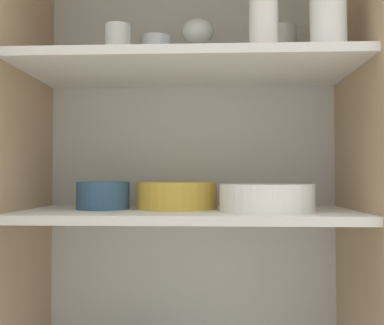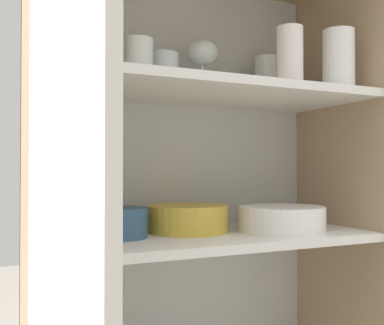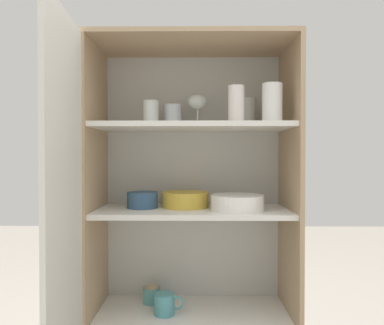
# 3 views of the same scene
# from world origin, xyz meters

# --- Properties ---
(cupboard_back_panel) EXTENTS (0.82, 0.02, 1.47)m
(cupboard_back_panel) POSITION_xyz_m (0.00, 0.35, 0.73)
(cupboard_back_panel) COLOR silver
(cupboard_back_panel) RESTS_ON ground_plane
(cupboard_side_left) EXTENTS (0.02, 0.38, 1.47)m
(cupboard_side_left) POSITION_xyz_m (-0.40, 0.17, 0.73)
(cupboard_side_left) COLOR tan
(cupboard_side_left) RESTS_ON ground_plane
(cupboard_side_right) EXTENTS (0.02, 0.38, 1.47)m
(cupboard_side_right) POSITION_xyz_m (0.40, 0.17, 0.73)
(cupboard_side_right) COLOR tan
(cupboard_side_right) RESTS_ON ground_plane
(cupboard_top_panel) EXTENTS (0.82, 0.38, 0.02)m
(cupboard_top_panel) POSITION_xyz_m (0.00, 0.17, 1.48)
(cupboard_top_panel) COLOR tan
(cupboard_top_panel) RESTS_ON cupboard_side_left
(shelf_board_lower) EXTENTS (0.79, 0.34, 0.02)m
(shelf_board_lower) POSITION_xyz_m (0.00, 0.17, 0.36)
(shelf_board_lower) COLOR white
(shelf_board_middle) EXTENTS (0.79, 0.34, 0.02)m
(shelf_board_middle) POSITION_xyz_m (0.00, 0.17, 0.79)
(shelf_board_middle) COLOR white
(shelf_board_upper) EXTENTS (0.79, 0.34, 0.02)m
(shelf_board_upper) POSITION_xyz_m (0.00, 0.17, 1.14)
(shelf_board_upper) COLOR white
(cupboard_door) EXTENTS (0.05, 0.41, 1.47)m
(cupboard_door) POSITION_xyz_m (-0.40, -0.22, 0.73)
(cupboard_door) COLOR silver
(cupboard_door) RESTS_ON ground_plane
(tumbler_glass_0) EXTENTS (0.07, 0.07, 0.12)m
(tumbler_glass_0) POSITION_xyz_m (0.24, 0.27, 1.21)
(tumbler_glass_0) COLOR white
(tumbler_glass_0) RESTS_ON shelf_board_upper
(tumbler_glass_1) EXTENTS (0.06, 0.06, 0.14)m
(tumbler_glass_1) POSITION_xyz_m (0.17, 0.08, 1.22)
(tumbler_glass_1) COLOR silver
(tumbler_glass_1) RESTS_ON shelf_board_upper
(tumbler_glass_2) EXTENTS (0.08, 0.08, 0.15)m
(tumbler_glass_2) POSITION_xyz_m (0.31, 0.06, 1.22)
(tumbler_glass_2) COLOR white
(tumbler_glass_2) RESTS_ON shelf_board_upper
(tumbler_glass_3) EXTENTS (0.06, 0.06, 0.10)m
(tumbler_glass_3) POSITION_xyz_m (-0.17, 0.17, 1.20)
(tumbler_glass_3) COLOR white
(tumbler_glass_3) RESTS_ON shelf_board_upper
(tumbler_glass_4) EXTENTS (0.08, 0.08, 0.09)m
(tumbler_glass_4) POSITION_xyz_m (-0.09, 0.24, 1.19)
(tumbler_glass_4) COLOR white
(tumbler_glass_4) RESTS_ON shelf_board_upper
(wine_glass_0) EXTENTS (0.08, 0.08, 0.14)m
(wine_glass_0) POSITION_xyz_m (0.02, 0.24, 1.25)
(wine_glass_0) COLOR white
(wine_glass_0) RESTS_ON shelf_board_upper
(plate_stack_white) EXTENTS (0.21, 0.21, 0.06)m
(plate_stack_white) POSITION_xyz_m (0.18, 0.13, 0.83)
(plate_stack_white) COLOR white
(plate_stack_white) RESTS_ON shelf_board_middle
(mixing_bowl_large) EXTENTS (0.20, 0.20, 0.07)m
(mixing_bowl_large) POSITION_xyz_m (-0.03, 0.22, 0.83)
(mixing_bowl_large) COLOR gold
(mixing_bowl_large) RESTS_ON shelf_board_middle
(serving_bowl_small) EXTENTS (0.13, 0.13, 0.07)m
(serving_bowl_small) POSITION_xyz_m (-0.21, 0.19, 0.83)
(serving_bowl_small) COLOR #33567A
(serving_bowl_small) RESTS_ON shelf_board_middle
(coffee_mug_primary) EXTENTS (0.12, 0.08, 0.08)m
(coffee_mug_primary) POSITION_xyz_m (-0.11, 0.14, 0.41)
(coffee_mug_primary) COLOR teal
(coffee_mug_primary) RESTS_ON shelf_board_lower
(storage_jar) EXTENTS (0.08, 0.08, 0.07)m
(storage_jar) POSITION_xyz_m (-0.18, 0.25, 0.41)
(storage_jar) COLOR #5BA3A8
(storage_jar) RESTS_ON shelf_board_lower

